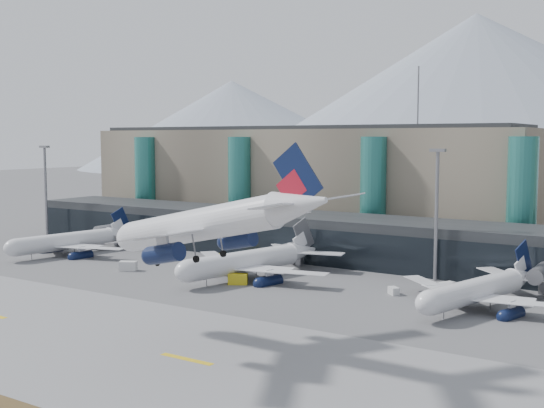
{
  "coord_description": "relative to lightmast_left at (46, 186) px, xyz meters",
  "views": [
    {
      "loc": [
        73.68,
        -79.01,
        27.51
      ],
      "look_at": [
        2.55,
        32.0,
        14.83
      ],
      "focal_mm": 45.0,
      "sensor_mm": 36.0,
      "label": 1
    }
  ],
  "objects": [
    {
      "name": "concourse",
      "position": [
        79.98,
        12.73,
        -9.45
      ],
      "size": [
        170.0,
        27.0,
        10.0
      ],
      "color": "black",
      "rests_on": "ground"
    },
    {
      "name": "ground",
      "position": [
        80.0,
        -45.0,
        -14.42
      ],
      "size": [
        900.0,
        900.0,
        0.0
      ],
      "primitive_type": "plane",
      "color": "#515154",
      "rests_on": "ground"
    },
    {
      "name": "veh_h",
      "position": [
        79.72,
        -20.56,
        -13.41
      ],
      "size": [
        4.13,
        3.47,
        2.02
      ],
      "primitive_type": "cube",
      "rotation": [
        0.0,
        0.0,
        0.51
      ],
      "color": "gold",
      "rests_on": "ground"
    },
    {
      "name": "jet_parked_right",
      "position": [
        124.0,
        -12.65,
        -10.2
      ],
      "size": [
        33.31,
        34.72,
        11.14
      ],
      "rotation": [
        0.0,
        0.0,
        1.29
      ],
      "color": "silver",
      "rests_on": "ground"
    },
    {
      "name": "veh_a",
      "position": [
        52.69,
        -22.15,
        -13.42
      ],
      "size": [
        4.07,
        3.48,
        2.0
      ],
      "primitive_type": "cube",
      "rotation": [
        0.0,
        0.0,
        0.51
      ],
      "color": "silver",
      "rests_on": "ground"
    },
    {
      "name": "jet_parked_mid",
      "position": [
        78.81,
        -12.5,
        -9.77
      ],
      "size": [
        37.06,
        38.23,
        12.28
      ],
      "rotation": [
        0.0,
        0.0,
        1.33
      ],
      "color": "silver",
      "rests_on": "ground"
    },
    {
      "name": "veh_f",
      "position": [
        25.67,
        -6.06,
        -13.6
      ],
      "size": [
        2.84,
        3.29,
        1.63
      ],
      "primitive_type": "cube",
      "rotation": [
        0.0,
        0.0,
        2.12
      ],
      "color": "#4F4F54",
      "rests_on": "ground"
    },
    {
      "name": "hero_jet",
      "position": [
        101.17,
        -54.78,
        3.42
      ],
      "size": [
        37.32,
        37.83,
        12.22
      ],
      "rotation": [
        0.0,
        -0.21,
        -0.09
      ],
      "color": "silver",
      "rests_on": "ground"
    },
    {
      "name": "runway_markings",
      "position": [
        80.0,
        -60.0,
        -14.37
      ],
      "size": [
        128.0,
        1.0,
        0.02
      ],
      "color": "gold",
      "rests_on": "ground"
    },
    {
      "name": "lightmast_left",
      "position": [
        0.0,
        0.0,
        0.0
      ],
      "size": [
        3.0,
        1.2,
        25.6
      ],
      "color": "slate",
      "rests_on": "ground"
    },
    {
      "name": "jet_parked_left",
      "position": [
        26.83,
        -12.57,
        -10.07
      ],
      "size": [
        35.24,
        35.59,
        11.5
      ],
      "rotation": [
        0.0,
        0.0,
        1.4
      ],
      "color": "silver",
      "rests_on": "ground"
    },
    {
      "name": "veh_d",
      "position": [
        115.02,
        -5.18,
        -13.57
      ],
      "size": [
        2.85,
        3.38,
        1.7
      ],
      "primitive_type": "cube",
      "rotation": [
        0.0,
        0.0,
        1.06
      ],
      "color": "silver",
      "rests_on": "ground"
    },
    {
      "name": "veh_g",
      "position": [
        107.93,
        -12.65,
        -13.75
      ],
      "size": [
        2.58,
        2.51,
        1.33
      ],
      "primitive_type": "cube",
      "rotation": [
        0.0,
        0.0,
        -0.73
      ],
      "color": "silver",
      "rests_on": "ground"
    },
    {
      "name": "runway_strip",
      "position": [
        80.0,
        -60.0,
        -14.4
      ],
      "size": [
        400.0,
        40.0,
        0.04
      ],
      "primitive_type": "cube",
      "color": "slate",
      "rests_on": "ground"
    },
    {
      "name": "veh_b",
      "position": [
        61.75,
        -3.31,
        -13.63
      ],
      "size": [
        2.21,
        3.04,
        1.59
      ],
      "primitive_type": "cube",
      "rotation": [
        0.0,
        0.0,
        1.77
      ],
      "color": "gold",
      "rests_on": "ground"
    },
    {
      "name": "terminal_main",
      "position": [
        55.0,
        45.0,
        1.03
      ],
      "size": [
        130.0,
        30.0,
        31.0
      ],
      "color": "gray",
      "rests_on": "ground"
    },
    {
      "name": "lightmast_mid",
      "position": [
        110.0,
        3.0,
        0.0
      ],
      "size": [
        3.0,
        1.2,
        25.6
      ],
      "color": "slate",
      "rests_on": "ground"
    },
    {
      "name": "teal_towers",
      "position": [
        65.01,
        29.01,
        -0.41
      ],
      "size": [
        116.4,
        19.4,
        46.0
      ],
      "color": "#29736B",
      "rests_on": "ground"
    }
  ]
}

